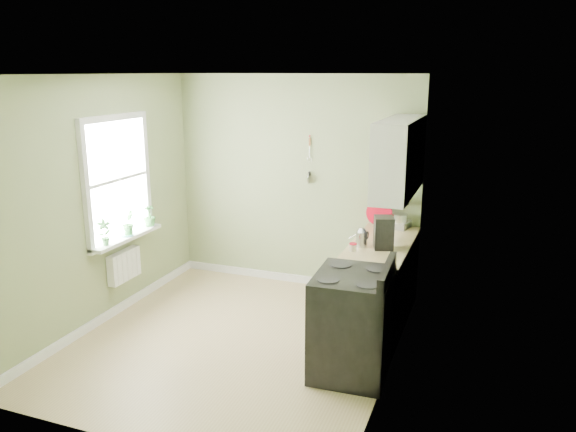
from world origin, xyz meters
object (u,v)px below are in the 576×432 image
(coffee_maker, at_px, (383,233))
(stand_mixer, at_px, (401,212))
(stove, at_px, (352,323))
(kettle, at_px, (361,237))

(coffee_maker, bearing_deg, stand_mixer, 87.66)
(stove, xyz_separation_m, kettle, (-0.17, 1.00, 0.52))
(stand_mixer, height_order, kettle, stand_mixer)
(stand_mixer, height_order, coffee_maker, stand_mixer)
(kettle, distance_m, coffee_maker, 0.24)
(kettle, bearing_deg, coffee_maker, 4.27)
(coffee_maker, bearing_deg, stove, -93.50)
(stand_mixer, distance_m, kettle, 0.97)
(stove, distance_m, stand_mixer, 2.02)
(stove, height_order, kettle, kettle)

